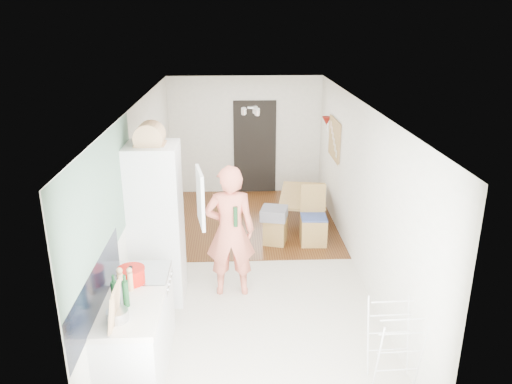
{
  "coord_description": "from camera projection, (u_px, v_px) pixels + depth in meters",
  "views": [
    {
      "loc": [
        -0.23,
        -6.84,
        3.66
      ],
      "look_at": [
        0.08,
        0.2,
        1.16
      ],
      "focal_mm": 35.0,
      "sensor_mm": 36.0,
      "label": 1
    }
  ],
  "objects": [
    {
      "name": "held_bottle",
      "position": [
        236.0,
        217.0,
        6.47
      ],
      "size": [
        0.06,
        0.06,
        0.27
      ],
      "primitive_type": "cylinder",
      "color": "#133B1B",
      "rests_on": "person"
    },
    {
      "name": "red_casserole",
      "position": [
        131.0,
        275.0,
        5.38
      ],
      "size": [
        0.3,
        0.3,
        0.17
      ],
      "primitive_type": "cylinder",
      "rotation": [
        0.0,
        0.0,
        0.02
      ],
      "color": "red",
      "rests_on": "cooker_top"
    },
    {
      "name": "chopping_boards",
      "position": [
        114.0,
        306.0,
        4.59
      ],
      "size": [
        0.06,
        0.31,
        0.42
      ],
      "primitive_type": null,
      "rotation": [
        0.0,
        0.0,
        0.05
      ],
      "color": "tan",
      "rests_on": "worktop"
    },
    {
      "name": "pinboard",
      "position": [
        335.0,
        139.0,
        9.01
      ],
      "size": [
        0.03,
        0.9,
        0.7
      ],
      "primitive_type": "cube",
      "color": "tan",
      "rests_on": "room_shell"
    },
    {
      "name": "bottle_c",
      "position": [
        122.0,
        294.0,
        4.99
      ],
      "size": [
        0.09,
        0.09,
        0.2
      ],
      "primitive_type": "cylinder",
      "rotation": [
        0.0,
        0.0,
        0.15
      ],
      "color": "silver",
      "rests_on": "worktop"
    },
    {
      "name": "bottle_a",
      "position": [
        115.0,
        295.0,
        4.9
      ],
      "size": [
        0.08,
        0.08,
        0.29
      ],
      "primitive_type": "cylinder",
      "rotation": [
        0.0,
        0.0,
        0.18
      ],
      "color": "#133B1B",
      "rests_on": "worktop"
    },
    {
      "name": "bottle_b",
      "position": [
        126.0,
        294.0,
        4.93
      ],
      "size": [
        0.08,
        0.08,
        0.28
      ],
      "primitive_type": "cylinder",
      "rotation": [
        0.0,
        0.0,
        -0.27
      ],
      "color": "#133B1B",
      "rests_on": "worktop"
    },
    {
      "name": "worktop",
      "position": [
        129.0,
        312.0,
        4.92
      ],
      "size": [
        0.62,
        0.92,
        0.06
      ],
      "primitive_type": "cube",
      "color": "beige",
      "rests_on": "room_shell"
    },
    {
      "name": "pepper_mill_back",
      "position": [
        130.0,
        282.0,
        5.22
      ],
      "size": [
        0.07,
        0.07,
        0.21
      ],
      "primitive_type": "cylinder",
      "rotation": [
        0.0,
        0.0,
        -0.27
      ],
      "color": "tan",
      "rests_on": "worktop"
    },
    {
      "name": "pinboard_frame",
      "position": [
        334.0,
        139.0,
        9.01
      ],
      "size": [
        0.0,
        0.94,
        0.74
      ],
      "primitive_type": "cube",
      "color": "#AE8B4D",
      "rests_on": "room_shell"
    },
    {
      "name": "fridge_interior",
      "position": [
        178.0,
        190.0,
        6.38
      ],
      "size": [
        0.02,
        0.52,
        0.66
      ],
      "primitive_type": "cube",
      "color": "white",
      "rests_on": "room_shell"
    },
    {
      "name": "room_shell",
      "position": [
        251.0,
        191.0,
        7.25
      ],
      "size": [
        3.2,
        7.0,
        2.5
      ],
      "primitive_type": null,
      "color": "white",
      "rests_on": "ground"
    },
    {
      "name": "wall_sconce",
      "position": [
        327.0,
        121.0,
        9.55
      ],
      "size": [
        0.18,
        0.18,
        0.16
      ],
      "primitive_type": "cone",
      "color": "maroon",
      "rests_on": "room_shell"
    },
    {
      "name": "doorway_recess",
      "position": [
        255.0,
        147.0,
        10.62
      ],
      "size": [
        0.9,
        0.04,
        2.0
      ],
      "primitive_type": "cube",
      "color": "black",
      "rests_on": "room_shell"
    },
    {
      "name": "cooker_top",
      "position": [
        142.0,
        274.0,
        5.62
      ],
      "size": [
        0.6,
        0.6,
        0.04
      ],
      "primitive_type": "cube",
      "color": "#BABABC",
      "rests_on": "room_shell"
    },
    {
      "name": "bread_bin",
      "position": [
        150.0,
        137.0,
        6.13
      ],
      "size": [
        0.4,
        0.38,
        0.2
      ],
      "primitive_type": null,
      "rotation": [
        0.0,
        0.0,
        -0.07
      ],
      "color": "tan",
      "rests_on": "fridge_housing"
    },
    {
      "name": "dining_chair",
      "position": [
        314.0,
        216.0,
        8.3
      ],
      "size": [
        0.44,
        0.44,
        1.0
      ],
      "primitive_type": null,
      "rotation": [
        0.0,
        0.0,
        -0.04
      ],
      "color": "#AE8B4D",
      "rests_on": "floor"
    },
    {
      "name": "stool",
      "position": [
        275.0,
        231.0,
        8.4
      ],
      "size": [
        0.44,
        0.44,
        0.47
      ],
      "primitive_type": null,
      "rotation": [
        0.0,
        0.0,
        -0.28
      ],
      "color": "#AE8B4D",
      "rests_on": "floor"
    },
    {
      "name": "fridge_door",
      "position": [
        200.0,
        197.0,
        6.11
      ],
      "size": [
        0.14,
        0.56,
        0.7
      ],
      "primitive_type": "cube",
      "rotation": [
        0.0,
        0.0,
        -1.4
      ],
      "color": "silver",
      "rests_on": "room_shell"
    },
    {
      "name": "fridge_housing",
      "position": [
        156.0,
        224.0,
        6.52
      ],
      "size": [
        0.66,
        0.66,
        2.15
      ],
      "primitive_type": "cube",
      "color": "silver",
      "rests_on": "room_shell"
    },
    {
      "name": "tile_splashback",
      "position": [
        97.0,
        290.0,
        4.82
      ],
      "size": [
        0.02,
        1.9,
        0.5
      ],
      "primitive_type": "cube",
      "color": "black",
      "rests_on": "room_shell"
    },
    {
      "name": "range_cooker",
      "position": [
        145.0,
        309.0,
        5.78
      ],
      "size": [
        0.6,
        0.6,
        0.88
      ],
      "primitive_type": "cube",
      "color": "silver",
      "rests_on": "room_shell"
    },
    {
      "name": "sage_wall_panel",
      "position": [
        103.0,
        202.0,
        5.1
      ],
      "size": [
        0.02,
        3.0,
        1.3
      ],
      "primitive_type": "cube",
      "color": "slate",
      "rests_on": "room_shell"
    },
    {
      "name": "base_cabinet",
      "position": [
        133.0,
        351.0,
        5.07
      ],
      "size": [
        0.6,
        0.9,
        0.86
      ],
      "primitive_type": "cube",
      "color": "silver",
      "rests_on": "room_shell"
    },
    {
      "name": "drying_rack",
      "position": [
        394.0,
        346.0,
        5.14
      ],
      "size": [
        0.47,
        0.42,
        0.89
      ],
      "primitive_type": null,
      "rotation": [
        0.0,
        0.0,
        0.03
      ],
      "color": "silver",
      "rests_on": "floor"
    },
    {
      "name": "pepper_mill_front",
      "position": [
        121.0,
        283.0,
        5.16
      ],
      "size": [
        0.07,
        0.07,
        0.23
      ],
      "primitive_type": "cylinder",
      "rotation": [
        0.0,
        0.0,
        -0.06
      ],
      "color": "tan",
      "rests_on": "worktop"
    },
    {
      "name": "person",
      "position": [
        230.0,
        220.0,
        6.63
      ],
      "size": [
        0.8,
        0.53,
        2.18
      ],
      "primitive_type": "imported",
      "rotation": [
        0.0,
        0.0,
        3.16
      ],
      "color": "#D96B54",
      "rests_on": "floor"
    },
    {
      "name": "steel_pan",
      "position": [
        117.0,
        315.0,
        4.72
      ],
      "size": [
        0.26,
        0.26,
        0.1
      ],
      "primitive_type": "cylinder",
      "rotation": [
        0.0,
        0.0,
        -0.27
      ],
      "color": "#BABABC",
      "rests_on": "worktop"
    },
    {
      "name": "wood_floor_overlay",
      "position": [
        248.0,
        220.0,
        9.41
      ],
      "size": [
        3.2,
        3.3,
        0.01
      ],
      "primitive_type": "cube",
      "color": "#5B3516",
      "rests_on": "room_shell"
    },
    {
      "name": "dining_table",
      "position": [
        304.0,
        210.0,
        9.34
      ],
      "size": [
        0.9,
        1.36,
        0.44
      ],
      "primitive_type": "imported",
      "rotation": [
        0.0,
        0.0,
        1.4
      ],
      "color": "#AE8B4D",
      "rests_on": "floor"
    },
    {
      "name": "grey_drape",
      "position": [
        274.0,
        213.0,
        8.26
      ],
      "size": [
        0.5,
        0.5,
        0.19
      ],
      "primitive_type": "cube",
      "rotation": [
        0.0,
        0.0,
        -0.24
      ],
      "color": "slate",
      "rests_on": "stool"
    },
    {
      "name": "floor",
      "position": [
        251.0,
        267.0,
        7.67
      ],
      "size": [
        3.2,
        7.0,
        0.01
      ],
      "primitive_type": "cube",
      "color": "beige",
      "rests_on": "ground"
    }
  ]
}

